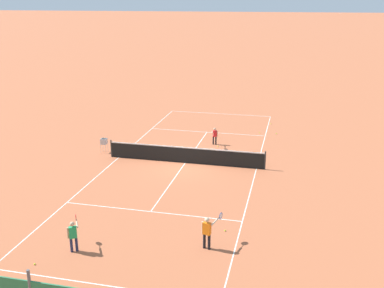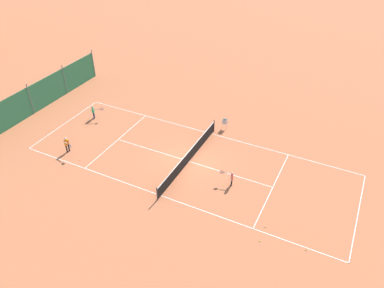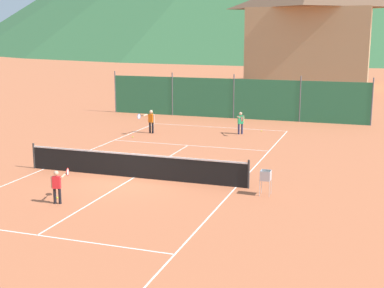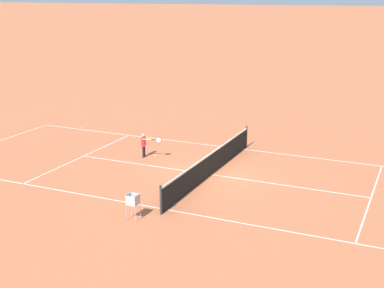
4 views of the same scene
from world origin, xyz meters
name	(u,v)px [view 4 (image 4 of 4)]	position (x,y,z in m)	size (l,w,h in m)	color
ground_plane	(211,175)	(0.00, 0.00, 0.00)	(600.00, 600.00, 0.00)	#B7603D
court_line_markings	(211,175)	(0.00, 0.00, 0.00)	(8.25, 23.85, 0.01)	white
tennis_net	(211,163)	(0.00, 0.00, 0.50)	(9.18, 0.08, 1.06)	#2D2D2D
player_near_service	(145,143)	(-1.03, -3.72, 0.66)	(0.37, 0.99, 1.12)	black
tennis_ball_by_net_right	(81,128)	(-4.28, -9.60, 0.03)	(0.07, 0.07, 0.07)	#CCE033
tennis_ball_service_box	(114,135)	(-3.66, -7.03, 0.03)	(0.07, 0.07, 0.07)	#CCE033
tennis_ball_by_net_left	(125,130)	(-4.83, -7.07, 0.03)	(0.07, 0.07, 0.07)	#CCE033
tennis_ball_mid_court	(156,156)	(-1.33, -3.32, 0.03)	(0.07, 0.07, 0.07)	#CCE033
ball_hopper	(133,201)	(5.30, -0.63, 0.65)	(0.36, 0.36, 0.89)	#B7B7BC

